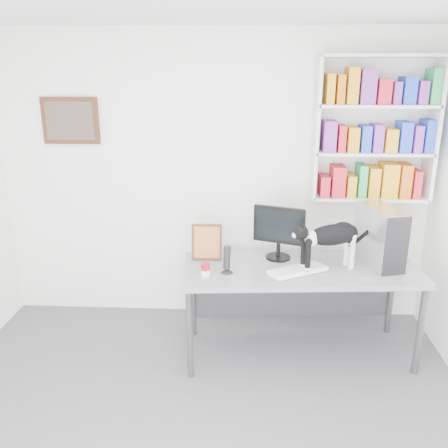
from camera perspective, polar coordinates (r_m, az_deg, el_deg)
The scene contains 11 objects.
room at distance 2.55m, azimuth -4.49°, elevation -4.69°, with size 4.01×4.01×2.70m.
bookshelf at distance 4.35m, azimuth 17.64°, elevation 10.78°, with size 1.03×0.28×1.24m, color silver.
wall_art at distance 4.62m, azimuth -18.00°, elevation 11.74°, with size 0.52×0.04×0.42m, color #4E2A19.
desk at distance 4.11m, azimuth 8.95°, elevation -10.29°, with size 1.91×0.74×0.80m, color gray.
monitor at distance 4.02m, azimuth 6.62°, elevation -1.01°, with size 0.44×0.21×0.47m, color black.
keyboard at distance 3.84m, azimuth 8.85°, elevation -5.51°, with size 0.47×0.18×0.04m, color white.
pc_tower at distance 4.08m, azimuth 18.24°, elevation -1.42°, with size 0.22×0.49×0.49m, color silver.
speaker at distance 3.75m, azimuth 0.35°, elevation -4.25°, with size 0.10×0.10×0.23m, color black.
leaning_print at distance 4.01m, azimuth -2.08°, elevation -2.11°, with size 0.26×0.10×0.32m, color #4E2A19.
soup_can at distance 3.72m, azimuth -2.24°, elevation -5.54°, with size 0.07×0.07×0.10m, color #A20D1A.
cat at distance 3.87m, azimuth 12.65°, elevation -2.66°, with size 0.65×0.17×0.40m, color black, non-canonical shape.
Camera 1 is at (0.32, -2.33, 2.33)m, focal length 38.00 mm.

